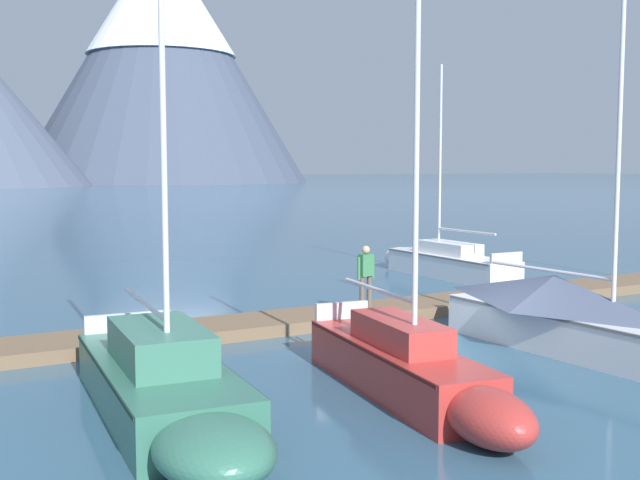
{
  "coord_description": "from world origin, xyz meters",
  "views": [
    {
      "loc": [
        -10.72,
        -14.12,
        4.14
      ],
      "look_at": [
        0.0,
        6.0,
        2.0
      ],
      "focal_mm": 44.22,
      "sensor_mm": 36.0,
      "label": 1
    }
  ],
  "objects_px": {
    "person_on_dock": "(366,272)",
    "sailboat_second_berth": "(168,388)",
    "sailboat_mid_dock_port": "(411,369)",
    "sailboat_far_berth": "(444,261)",
    "sailboat_mid_dock_starboard": "(580,319)"
  },
  "relations": [
    {
      "from": "sailboat_second_berth",
      "to": "sailboat_mid_dock_starboard",
      "type": "xyz_separation_m",
      "value": [
        9.46,
        0.34,
        0.2
      ]
    },
    {
      "from": "sailboat_mid_dock_starboard",
      "to": "person_on_dock",
      "type": "xyz_separation_m",
      "value": [
        -2.02,
        5.76,
        0.48
      ]
    },
    {
      "from": "sailboat_second_berth",
      "to": "sailboat_mid_dock_port",
      "type": "height_order",
      "value": "sailboat_second_berth"
    },
    {
      "from": "person_on_dock",
      "to": "sailboat_second_berth",
      "type": "bearing_deg",
      "value": -140.65
    },
    {
      "from": "sailboat_mid_dock_port",
      "to": "sailboat_second_berth",
      "type": "bearing_deg",
      "value": 169.07
    },
    {
      "from": "sailboat_second_berth",
      "to": "person_on_dock",
      "type": "distance_m",
      "value": 9.64
    },
    {
      "from": "sailboat_mid_dock_starboard",
      "to": "person_on_dock",
      "type": "bearing_deg",
      "value": 109.35
    },
    {
      "from": "sailboat_mid_dock_port",
      "to": "sailboat_far_berth",
      "type": "distance_m",
      "value": 16.24
    },
    {
      "from": "sailboat_far_berth",
      "to": "person_on_dock",
      "type": "distance_m",
      "value": 9.03
    },
    {
      "from": "sailboat_second_berth",
      "to": "person_on_dock",
      "type": "xyz_separation_m",
      "value": [
        7.44,
        6.1,
        0.68
      ]
    },
    {
      "from": "sailboat_far_berth",
      "to": "sailboat_mid_dock_starboard",
      "type": "bearing_deg",
      "value": -113.22
    },
    {
      "from": "sailboat_second_berth",
      "to": "person_on_dock",
      "type": "relative_size",
      "value": 4.98
    },
    {
      "from": "sailboat_mid_dock_starboard",
      "to": "sailboat_far_berth",
      "type": "distance_m",
      "value": 12.5
    },
    {
      "from": "sailboat_mid_dock_port",
      "to": "person_on_dock",
      "type": "height_order",
      "value": "sailboat_mid_dock_port"
    },
    {
      "from": "sailboat_mid_dock_starboard",
      "to": "person_on_dock",
      "type": "height_order",
      "value": "sailboat_mid_dock_starboard"
    }
  ]
}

